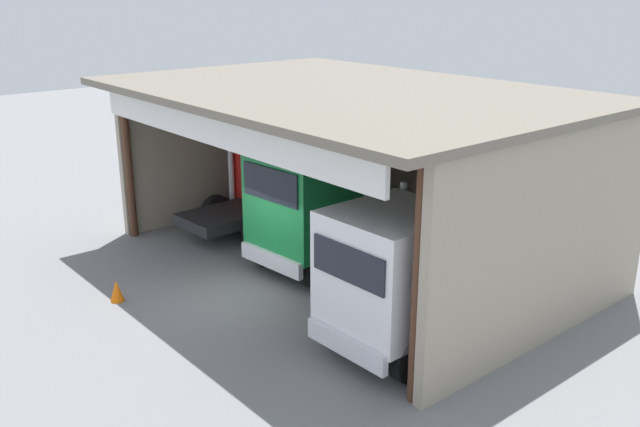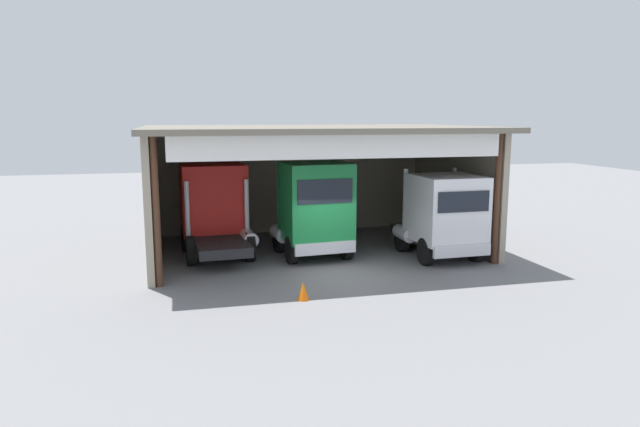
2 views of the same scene
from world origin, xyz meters
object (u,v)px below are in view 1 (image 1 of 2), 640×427
at_px(truck_white_left_bay, 400,276).
at_px(truck_red_center_left_bay, 276,171).
at_px(tool_cart, 457,241).
at_px(truck_green_yard_outside, 307,204).
at_px(oil_drum, 477,239).
at_px(traffic_cone, 117,291).

bearing_deg(truck_white_left_bay, truck_red_center_left_bay, -20.28).
height_order(truck_red_center_left_bay, tool_cart, truck_red_center_left_bay).
xyz_separation_m(truck_red_center_left_bay, truck_green_yard_outside, (3.65, -1.62, 0.09)).
height_order(truck_red_center_left_bay, truck_white_left_bay, truck_red_center_left_bay).
bearing_deg(oil_drum, tool_cart, -100.14).
bearing_deg(truck_red_center_left_bay, truck_white_left_bay, -22.06).
bearing_deg(traffic_cone, truck_red_center_left_bay, 107.77).
distance_m(truck_red_center_left_bay, traffic_cone, 7.17).
bearing_deg(oil_drum, traffic_cone, -110.96).
height_order(oil_drum, traffic_cone, oil_drum).
xyz_separation_m(truck_green_yard_outside, traffic_cone, (-1.52, -5.03, -1.68)).
distance_m(oil_drum, tool_cart, 0.79).
relative_size(truck_red_center_left_bay, oil_drum, 5.88).
xyz_separation_m(oil_drum, traffic_cone, (-3.75, -9.79, -0.15)).
xyz_separation_m(truck_red_center_left_bay, oil_drum, (5.88, 3.13, -1.44)).
bearing_deg(traffic_cone, truck_white_left_bay, 30.48).
relative_size(truck_green_yard_outside, oil_drum, 5.04).
xyz_separation_m(oil_drum, tool_cart, (-0.14, -0.78, 0.07)).
bearing_deg(truck_green_yard_outside, tool_cart, -122.05).
distance_m(truck_red_center_left_bay, truck_white_left_bay, 8.94).
relative_size(oil_drum, traffic_cone, 1.54).
distance_m(truck_green_yard_outside, tool_cart, 4.73).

